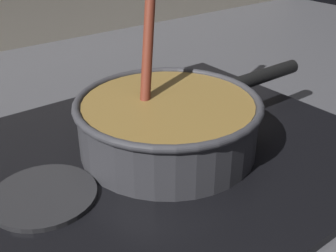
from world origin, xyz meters
TOP-DOWN VIEW (x-y plane):
  - hob_plate at (0.12, 0.16)m, footprint 0.56×0.48m
  - burner_ring at (0.12, 0.16)m, footprint 0.19×0.19m
  - spare_burner at (-0.07, 0.16)m, footprint 0.12×0.12m
  - cooking_pan at (0.12, 0.16)m, footprint 0.39×0.25m

SIDE VIEW (x-z plane):
  - hob_plate at x=0.12m, z-range 0.00..0.01m
  - spare_burner at x=-0.07m, z-range 0.01..0.02m
  - burner_ring at x=0.12m, z-range 0.01..0.02m
  - cooking_pan at x=0.12m, z-range -0.10..0.20m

